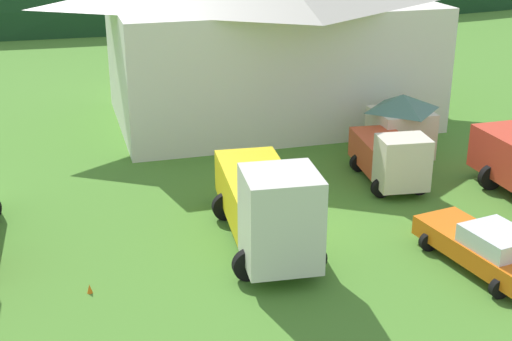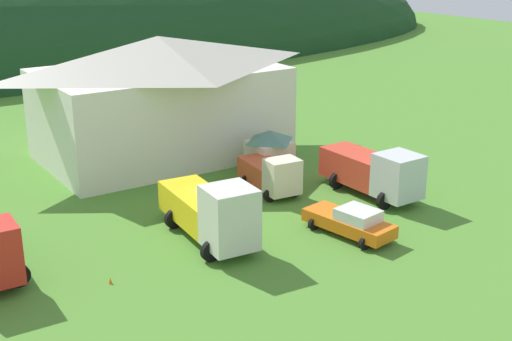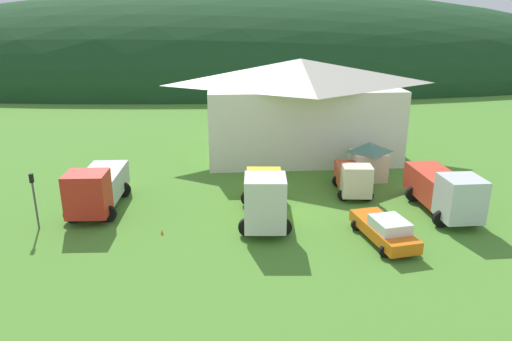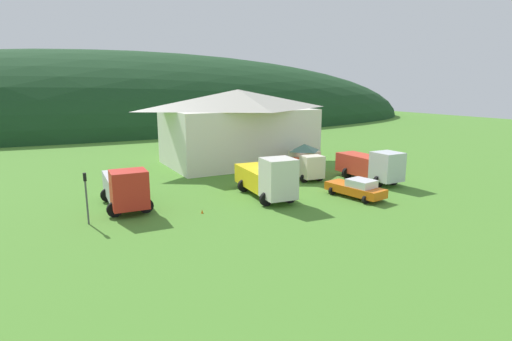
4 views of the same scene
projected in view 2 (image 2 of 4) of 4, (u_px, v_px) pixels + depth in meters
ground_plane at (222, 228)px, 38.16m from camera, size 200.00×200.00×0.00m
depot_building at (160, 96)px, 49.55m from camera, size 18.06×11.58×8.87m
play_shed_cream at (269, 151)px, 46.72m from camera, size 2.85×2.71×3.04m
flatbed_truck_yellow at (212, 211)px, 35.83m from camera, size 3.59×8.03×3.72m
light_truck_cream at (271, 174)px, 43.15m from camera, size 2.85×5.21×2.59m
tow_truck_silver at (374, 171)px, 42.41m from camera, size 3.21×7.23×3.23m
service_pickup_orange at (351, 221)px, 36.92m from camera, size 2.92×5.46×1.66m
traffic_cone_near_pickup at (111, 284)px, 31.97m from camera, size 0.36×0.36×0.63m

